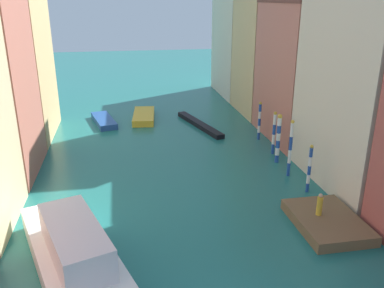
% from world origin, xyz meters
% --- Properties ---
extents(ground_plane, '(154.00, 154.00, 0.00)m').
position_xyz_m(ground_plane, '(0.00, 24.50, 0.00)').
color(ground_plane, '#1E6B66').
extents(building_left_3, '(7.62, 10.41, 15.56)m').
position_xyz_m(building_left_3, '(-14.65, 30.79, 7.79)').
color(building_left_3, '#DBB77A').
rests_on(building_left_3, ground).
extents(building_right_1, '(7.62, 11.36, 20.81)m').
position_xyz_m(building_right_1, '(14.65, 14.29, 10.42)').
color(building_right_1, beige).
rests_on(building_right_1, ground).
extents(building_right_2, '(7.62, 10.66, 13.82)m').
position_xyz_m(building_right_2, '(14.65, 25.27, 6.92)').
color(building_right_2, '#C6705B').
rests_on(building_right_2, ground).
extents(building_right_3, '(7.62, 9.34, 21.69)m').
position_xyz_m(building_right_3, '(14.65, 35.31, 10.85)').
color(building_right_3, '#DBB77A').
rests_on(building_right_3, ground).
extents(building_right_4, '(7.62, 11.84, 15.04)m').
position_xyz_m(building_right_4, '(14.65, 45.88, 7.54)').
color(building_right_4, beige).
rests_on(building_right_4, ground).
extents(waterfront_dock, '(3.94, 5.53, 0.69)m').
position_xyz_m(waterfront_dock, '(8.65, 8.37, 0.34)').
color(waterfront_dock, brown).
rests_on(waterfront_dock, ground).
extents(person_on_dock, '(0.36, 0.36, 1.49)m').
position_xyz_m(person_on_dock, '(8.20, 8.72, 1.37)').
color(person_on_dock, gold).
rests_on(person_on_dock, waterfront_dock).
extents(mooring_pole_0, '(0.27, 0.27, 3.76)m').
position_xyz_m(mooring_pole_0, '(9.57, 13.13, 1.92)').
color(mooring_pole_0, '#1E479E').
rests_on(mooring_pole_0, ground).
extents(mooring_pole_1, '(0.29, 0.29, 4.75)m').
position_xyz_m(mooring_pole_1, '(9.33, 16.15, 2.42)').
color(mooring_pole_1, '#1E479E').
rests_on(mooring_pole_1, ground).
extents(mooring_pole_2, '(0.39, 0.39, 4.40)m').
position_xyz_m(mooring_pole_2, '(9.48, 19.06, 2.26)').
color(mooring_pole_2, '#1E479E').
rests_on(mooring_pole_2, ground).
extents(mooring_pole_3, '(0.32, 0.32, 4.06)m').
position_xyz_m(mooring_pole_3, '(9.88, 21.09, 2.08)').
color(mooring_pole_3, '#1E479E').
rests_on(mooring_pole_3, ground).
extents(mooring_pole_4, '(0.30, 0.30, 3.95)m').
position_xyz_m(mooring_pole_4, '(9.91, 25.19, 2.02)').
color(mooring_pole_4, '#1E479E').
rests_on(mooring_pole_4, ground).
extents(vaporetto_white, '(7.69, 13.47, 3.17)m').
position_xyz_m(vaporetto_white, '(-6.48, 5.96, 1.14)').
color(vaporetto_white, white).
rests_on(vaporetto_white, ground).
extents(gondola_black, '(3.50, 9.80, 0.50)m').
position_xyz_m(gondola_black, '(4.78, 30.57, 0.25)').
color(gondola_black, black).
rests_on(gondola_black, ground).
extents(motorboat_0, '(3.05, 6.74, 0.75)m').
position_xyz_m(motorboat_0, '(-1.19, 34.56, 0.37)').
color(motorboat_0, gold).
rests_on(motorboat_0, ground).
extents(motorboat_1, '(3.19, 6.43, 0.64)m').
position_xyz_m(motorboat_1, '(-5.86, 33.74, 0.32)').
color(motorboat_1, '#234C93').
rests_on(motorboat_1, ground).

